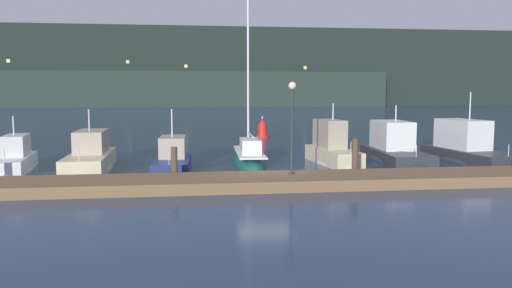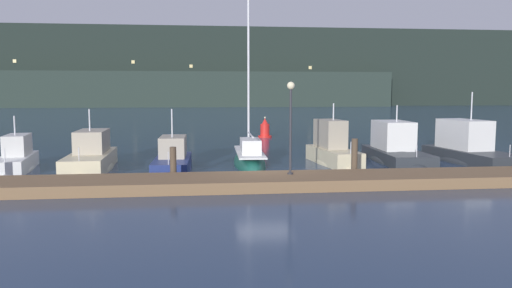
{
  "view_description": "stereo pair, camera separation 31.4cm",
  "coord_description": "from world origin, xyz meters",
  "px_view_note": "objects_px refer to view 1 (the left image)",
  "views": [
    {
      "loc": [
        -3.22,
        -22.03,
        3.92
      ],
      "look_at": [
        0.0,
        3.33,
        1.2
      ],
      "focal_mm": 35.0,
      "sensor_mm": 36.0,
      "label": 1
    },
    {
      "loc": [
        -2.91,
        -22.07,
        3.92
      ],
      "look_at": [
        0.0,
        3.33,
        1.2
      ],
      "focal_mm": 35.0,
      "sensor_mm": 36.0,
      "label": 2
    }
  ],
  "objects_px": {
    "motorboat_berth_1": "(15,164)",
    "sailboat_berth_4": "(249,161)",
    "motorboat_berth_2": "(90,163)",
    "motorboat_berth_6": "(395,155)",
    "motorboat_berth_7": "(468,155)",
    "dock_lamppost": "(292,112)",
    "channel_buoy": "(262,130)",
    "motorboat_berth_5": "(332,155)",
    "motorboat_berth_3": "(173,164)"
  },
  "relations": [
    {
      "from": "motorboat_berth_2",
      "to": "sailboat_berth_4",
      "type": "distance_m",
      "value": 8.15
    },
    {
      "from": "motorboat_berth_7",
      "to": "dock_lamppost",
      "type": "xyz_separation_m",
      "value": [
        -11.09,
        -5.5,
        2.65
      ]
    },
    {
      "from": "motorboat_berth_5",
      "to": "motorboat_berth_7",
      "type": "height_order",
      "value": "motorboat_berth_7"
    },
    {
      "from": "motorboat_berth_2",
      "to": "motorboat_berth_6",
      "type": "distance_m",
      "value": 16.4
    },
    {
      "from": "motorboat_berth_1",
      "to": "motorboat_berth_6",
      "type": "bearing_deg",
      "value": 2.97
    },
    {
      "from": "channel_buoy",
      "to": "motorboat_berth_2",
      "type": "bearing_deg",
      "value": -123.92
    },
    {
      "from": "motorboat_berth_3",
      "to": "sailboat_berth_4",
      "type": "relative_size",
      "value": 0.5
    },
    {
      "from": "motorboat_berth_1",
      "to": "motorboat_berth_5",
      "type": "relative_size",
      "value": 0.96
    },
    {
      "from": "motorboat_berth_1",
      "to": "motorboat_berth_6",
      "type": "xyz_separation_m",
      "value": [
        19.96,
        1.04,
        0.04
      ]
    },
    {
      "from": "sailboat_berth_4",
      "to": "motorboat_berth_6",
      "type": "bearing_deg",
      "value": 1.3
    },
    {
      "from": "dock_lamppost",
      "to": "motorboat_berth_5",
      "type": "bearing_deg",
      "value": 59.55
    },
    {
      "from": "motorboat_berth_1",
      "to": "sailboat_berth_4",
      "type": "height_order",
      "value": "sailboat_berth_4"
    },
    {
      "from": "motorboat_berth_3",
      "to": "sailboat_berth_4",
      "type": "distance_m",
      "value": 4.19
    },
    {
      "from": "motorboat_berth_5",
      "to": "channel_buoy",
      "type": "relative_size",
      "value": 3.11
    },
    {
      "from": "motorboat_berth_3",
      "to": "motorboat_berth_7",
      "type": "xyz_separation_m",
      "value": [
        16.22,
        0.53,
        0.15
      ]
    },
    {
      "from": "channel_buoy",
      "to": "dock_lamppost",
      "type": "relative_size",
      "value": 0.46
    },
    {
      "from": "motorboat_berth_1",
      "to": "motorboat_berth_7",
      "type": "xyz_separation_m",
      "value": [
        23.88,
        0.23,
        0.07
      ]
    },
    {
      "from": "motorboat_berth_3",
      "to": "dock_lamppost",
      "type": "relative_size",
      "value": 1.46
    },
    {
      "from": "motorboat_berth_2",
      "to": "motorboat_berth_3",
      "type": "relative_size",
      "value": 1.16
    },
    {
      "from": "sailboat_berth_4",
      "to": "dock_lamppost",
      "type": "relative_size",
      "value": 2.9
    },
    {
      "from": "motorboat_berth_3",
      "to": "sailboat_berth_4",
      "type": "height_order",
      "value": "sailboat_berth_4"
    },
    {
      "from": "motorboat_berth_7",
      "to": "dock_lamppost",
      "type": "height_order",
      "value": "dock_lamppost"
    },
    {
      "from": "channel_buoy",
      "to": "sailboat_berth_4",
      "type": "bearing_deg",
      "value": -100.62
    },
    {
      "from": "motorboat_berth_5",
      "to": "motorboat_berth_7",
      "type": "xyz_separation_m",
      "value": [
        7.68,
        -0.29,
        -0.07
      ]
    },
    {
      "from": "motorboat_berth_5",
      "to": "channel_buoy",
      "type": "bearing_deg",
      "value": 95.93
    },
    {
      "from": "motorboat_berth_3",
      "to": "channel_buoy",
      "type": "distance_m",
      "value": 17.9
    },
    {
      "from": "sailboat_berth_4",
      "to": "channel_buoy",
      "type": "relative_size",
      "value": 6.33
    },
    {
      "from": "dock_lamppost",
      "to": "motorboat_berth_2",
      "type": "bearing_deg",
      "value": 150.63
    },
    {
      "from": "motorboat_berth_7",
      "to": "sailboat_berth_4",
      "type": "bearing_deg",
      "value": 177.09
    },
    {
      "from": "channel_buoy",
      "to": "motorboat_berth_3",
      "type": "bearing_deg",
      "value": -112.71
    },
    {
      "from": "motorboat_berth_1",
      "to": "dock_lamppost",
      "type": "bearing_deg",
      "value": -22.42
    },
    {
      "from": "motorboat_berth_1",
      "to": "motorboat_berth_6",
      "type": "relative_size",
      "value": 0.76
    },
    {
      "from": "motorboat_berth_3",
      "to": "motorboat_berth_5",
      "type": "relative_size",
      "value": 1.02
    },
    {
      "from": "motorboat_berth_2",
      "to": "motorboat_berth_7",
      "type": "xyz_separation_m",
      "value": [
        20.28,
        0.33,
        0.07
      ]
    },
    {
      "from": "motorboat_berth_7",
      "to": "motorboat_berth_5",
      "type": "bearing_deg",
      "value": 177.83
    },
    {
      "from": "sailboat_berth_4",
      "to": "motorboat_berth_5",
      "type": "height_order",
      "value": "sailboat_berth_4"
    },
    {
      "from": "motorboat_berth_7",
      "to": "motorboat_berth_2",
      "type": "bearing_deg",
      "value": -179.07
    },
    {
      "from": "motorboat_berth_3",
      "to": "motorboat_berth_5",
      "type": "distance_m",
      "value": 8.58
    },
    {
      "from": "motorboat_berth_5",
      "to": "motorboat_berth_6",
      "type": "bearing_deg",
      "value": 7.83
    },
    {
      "from": "motorboat_berth_5",
      "to": "motorboat_berth_6",
      "type": "distance_m",
      "value": 3.8
    },
    {
      "from": "motorboat_berth_5",
      "to": "motorboat_berth_1",
      "type": "bearing_deg",
      "value": -178.17
    },
    {
      "from": "motorboat_berth_1",
      "to": "channel_buoy",
      "type": "distance_m",
      "value": 21.79
    },
    {
      "from": "motorboat_berth_1",
      "to": "dock_lamppost",
      "type": "relative_size",
      "value": 1.37
    },
    {
      "from": "motorboat_berth_1",
      "to": "motorboat_berth_6",
      "type": "height_order",
      "value": "motorboat_berth_6"
    },
    {
      "from": "motorboat_berth_1",
      "to": "sailboat_berth_4",
      "type": "distance_m",
      "value": 11.72
    },
    {
      "from": "motorboat_berth_3",
      "to": "dock_lamppost",
      "type": "height_order",
      "value": "dock_lamppost"
    },
    {
      "from": "motorboat_berth_3",
      "to": "dock_lamppost",
      "type": "distance_m",
      "value": 7.67
    },
    {
      "from": "motorboat_berth_1",
      "to": "motorboat_berth_7",
      "type": "relative_size",
      "value": 0.73
    },
    {
      "from": "sailboat_berth_4",
      "to": "dock_lamppost",
      "type": "height_order",
      "value": "sailboat_berth_4"
    },
    {
      "from": "motorboat_berth_7",
      "to": "motorboat_berth_1",
      "type": "bearing_deg",
      "value": -179.45
    }
  ]
}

